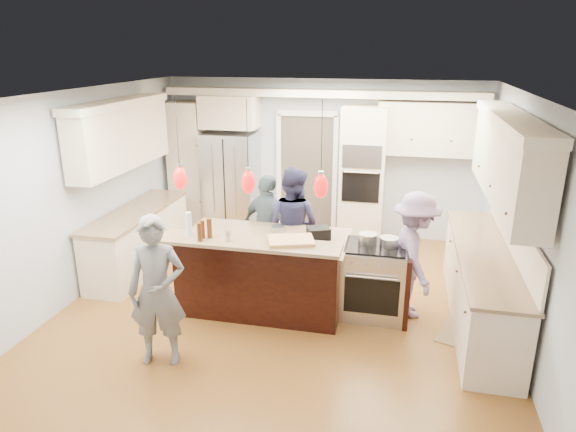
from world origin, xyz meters
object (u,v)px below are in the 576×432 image
person_far_left (292,226)px  person_bar_end (157,292)px  kitchen_island (264,271)px  island_range (376,281)px  refrigerator (231,184)px

person_far_left → person_bar_end: bearing=85.4°
kitchen_island → person_bar_end: person_bar_end is taller
kitchen_island → person_bar_end: (-0.75, -1.44, 0.33)m
island_range → refrigerator: bearing=137.4°
island_range → person_far_left: bearing=149.4°
refrigerator → kitchen_island: (1.30, -2.57, -0.42)m
kitchen_island → person_far_left: size_ratio=1.26×
person_bar_end → person_far_left: person_far_left is taller
refrigerator → person_far_left: bearing=-49.8°
refrigerator → person_bar_end: refrigerator is taller
refrigerator → island_range: (2.71, -2.49, -0.44)m
refrigerator → person_bar_end: bearing=-82.1°
kitchen_island → island_range: 1.41m
kitchen_island → island_range: kitchen_island is taller
person_bar_end → person_far_left: size_ratio=0.97×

